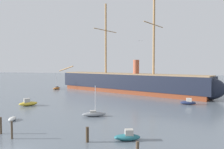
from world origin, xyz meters
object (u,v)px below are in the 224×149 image
seagull_in_flight (140,41)px  tall_ship (128,83)px  motorboat_distant_centre (137,88)px  mooring_piling_left_pair (1,126)px  mooring_piling_midwater (12,130)px  sailboat_far_left (57,88)px  mooring_piling_right_pair (87,135)px  motorboat_foreground_right (127,136)px  sailboat_near_centre (94,114)px  motorboat_alongside_stern (188,102)px  motorboat_mid_left (28,103)px  dinghy_foreground_left (12,119)px

seagull_in_flight → tall_ship: bearing=110.2°
motorboat_distant_centre → mooring_piling_left_pair: bearing=-96.5°
mooring_piling_left_pair → mooring_piling_midwater: size_ratio=1.00×
tall_ship → sailboat_far_left: bearing=179.5°
mooring_piling_right_pair → mooring_piling_midwater: 10.13m
sailboat_far_left → motorboat_foreground_right: bearing=-48.5°
sailboat_near_centre → motorboat_alongside_stern: sailboat_near_centre is taller
tall_ship → motorboat_foreground_right: (11.85, -45.97, -2.97)m
tall_ship → motorboat_mid_left: bearing=-117.8°
motorboat_foreground_right → motorboat_distant_centre: bearing=100.7°
tall_ship → mooring_piling_left_pair: tall_ship is taller
sailboat_near_centre → motorboat_mid_left: bearing=166.4°
sailboat_near_centre → motorboat_distant_centre: sailboat_near_centre is taller
tall_ship → sailboat_near_centre: bearing=-85.7°
mooring_piling_left_pair → sailboat_far_left: bearing=115.3°
motorboat_mid_left → mooring_piling_left_pair: bearing=-59.5°
tall_ship → seagull_in_flight: size_ratio=62.75×
tall_ship → sailboat_far_left: size_ratio=11.15×
mooring_piling_left_pair → sailboat_near_centre: bearing=58.1°
motorboat_mid_left → sailboat_far_left: (-12.69, 31.33, -0.12)m
motorboat_mid_left → motorboat_distant_centre: 45.44m
sailboat_near_centre → mooring_piling_left_pair: (-8.41, -13.52, 0.70)m
sailboat_far_left → motorboat_alongside_stern: bearing=-19.8°
sailboat_far_left → mooring_piling_right_pair: sailboat_far_left is taller
dinghy_foreground_left → motorboat_mid_left: motorboat_mid_left is taller
sailboat_far_left → mooring_piling_midwater: (26.38, -50.59, 0.69)m
sailboat_near_centre → mooring_piling_left_pair: 15.94m
sailboat_near_centre → mooring_piling_midwater: size_ratio=2.46×
motorboat_foreground_right → mooring_piling_midwater: (-14.53, -4.37, 0.68)m
motorboat_foreground_right → mooring_piling_left_pair: mooring_piling_left_pair is taller
motorboat_distant_centre → seagull_in_flight: 40.18m
sailboat_near_centre → sailboat_far_left: bearing=131.5°
motorboat_mid_left → motorboat_distant_centre: (17.53, 41.93, 0.01)m
motorboat_mid_left → sailboat_far_left: bearing=112.1°
tall_ship → motorboat_foreground_right: bearing=-75.6°
dinghy_foreground_left → mooring_piling_left_pair: (4.02, -6.32, 0.89)m
tall_ship → motorboat_alongside_stern: (19.69, -17.27, -2.93)m
motorboat_alongside_stern → motorboat_mid_left: bearing=-159.0°
mooring_piling_left_pair → mooring_piling_right_pair: mooring_piling_left_pair is taller
motorboat_alongside_stern → sailboat_far_left: size_ratio=0.65×
motorboat_alongside_stern → motorboat_distant_centre: bearing=123.4°
motorboat_distant_centre → motorboat_alongside_stern: bearing=-56.6°
sailboat_near_centre → seagull_in_flight: 18.82m
motorboat_foreground_right → motorboat_mid_left: motorboat_mid_left is taller
seagull_in_flight → motorboat_alongside_stern: bearing=39.8°
motorboat_foreground_right → sailboat_near_centre: size_ratio=0.63×
sailboat_far_left → mooring_piling_left_pair: (23.36, -49.46, 0.69)m
tall_ship → mooring_piling_right_pair: (7.23, -48.25, -2.51)m
motorboat_alongside_stern → mooring_piling_midwater: mooring_piling_midwater is taller
seagull_in_flight → motorboat_foreground_right: bearing=-83.3°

